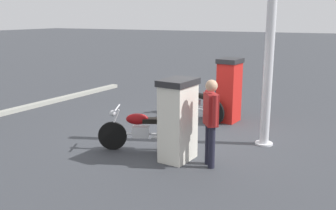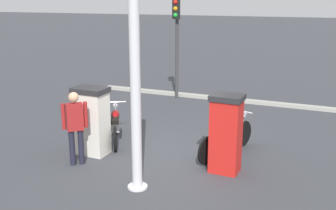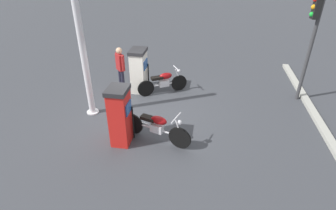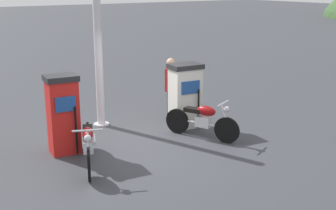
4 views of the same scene
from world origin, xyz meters
name	(u,v)px [view 3 (image 3 of 4)]	position (x,y,z in m)	size (l,w,h in m)	color
ground_plane	(147,112)	(0.00, 0.00, 0.00)	(120.00, 120.00, 0.00)	#383A3F
fuel_pump_near	(120,116)	(-0.47, -1.60, 0.87)	(0.64, 0.72, 1.72)	red
fuel_pump_far	(139,70)	(-0.47, 1.61, 0.83)	(0.67, 0.84, 1.64)	silver
motorcycle_near_pump	(156,126)	(0.49, -1.47, 0.49)	(2.03, 0.99, 0.97)	black
motorcycle_far_pump	(164,82)	(0.46, 1.45, 0.46)	(1.79, 0.92, 0.95)	black
attendant_person	(120,66)	(-1.17, 1.63, 0.97)	(0.42, 0.50, 1.68)	#1E1E2D
roadside_traffic_light	(312,32)	(5.29, 1.32, 2.46)	(0.38, 0.25, 3.59)	#38383A
canopy_support_pole	(84,57)	(-1.81, -0.11, 1.96)	(0.40, 0.40, 4.08)	silver
road_edge_kerb	(316,117)	(5.53, 0.00, 0.06)	(0.89, 8.86, 0.12)	#9E9E93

